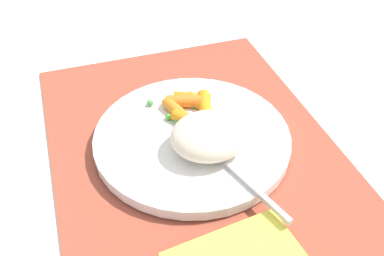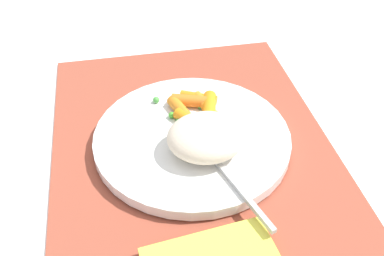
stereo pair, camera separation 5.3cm
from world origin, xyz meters
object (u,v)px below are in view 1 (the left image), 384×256
(plate, at_px, (192,138))
(rice_mound, at_px, (209,136))
(carrot_portion, at_px, (192,107))
(fork, at_px, (215,153))

(plate, bearing_deg, rice_mound, -160.83)
(plate, relative_size, rice_mound, 2.66)
(plate, bearing_deg, carrot_portion, -18.07)
(fork, bearing_deg, plate, 17.71)
(rice_mound, distance_m, carrot_portion, 0.08)
(plate, distance_m, rice_mound, 0.04)
(rice_mound, bearing_deg, plate, 19.17)
(carrot_portion, bearing_deg, fork, -179.78)
(plate, distance_m, fork, 0.05)
(rice_mound, bearing_deg, fork, -165.96)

